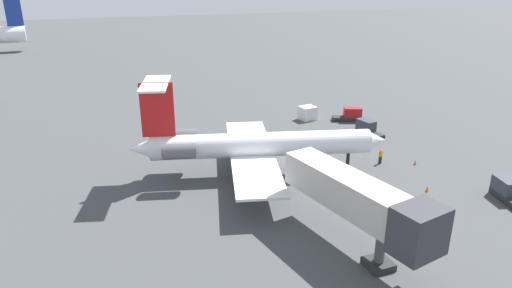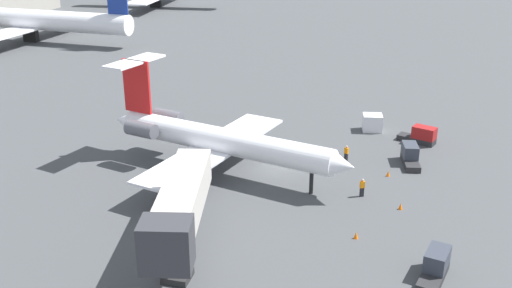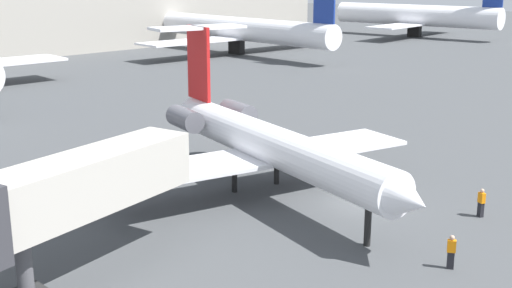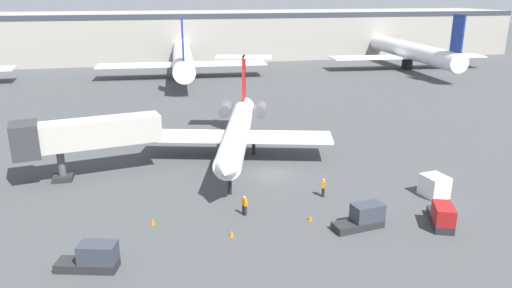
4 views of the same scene
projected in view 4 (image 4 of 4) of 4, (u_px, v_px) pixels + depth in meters
The scene contains 15 objects.
ground_plane at pixel (271, 174), 48.08m from camera, with size 400.00×400.00×0.10m, color #424447.
regional_jet at pixel (238, 127), 51.80m from camera, with size 20.63×25.91×9.88m.
jet_bridge at pixel (78, 135), 45.84m from camera, with size 13.90×5.49×6.00m.
ground_crew_marshaller at pixel (244, 205), 38.97m from camera, with size 0.43×0.48×1.69m.
ground_crew_loader at pixel (323, 188), 42.50m from camera, with size 0.41×0.47×1.69m.
baggage_tug_lead at pixel (363, 218), 36.92m from camera, with size 4.17×2.02×1.90m.
baggage_tug_trailing at pixel (93, 258), 31.31m from camera, with size 4.23×2.39×1.90m.
baggage_tug_spare at pixel (442, 216), 37.12m from camera, with size 2.79×4.23×1.90m.
cargo_container_uld at pixel (434, 186), 42.60m from camera, with size 2.22×2.42×1.91m.
traffic_cone_near at pixel (153, 221), 37.53m from camera, with size 0.36×0.36×0.55m.
traffic_cone_mid at pixel (231, 233), 35.68m from camera, with size 0.36×0.36×0.55m.
traffic_cone_far at pixel (310, 217), 38.18m from camera, with size 0.36×0.36×0.55m.
terminal_building at pixel (190, 35), 129.16m from camera, with size 178.78×23.10×12.13m.
parked_airliner_centre at pixel (183, 58), 99.68m from camera, with size 35.17×41.67×13.30m.
parked_airliner_east_mid at pixel (409, 51), 111.24m from camera, with size 36.75×43.53×13.23m.
Camera 4 is at (-11.17, -43.49, 17.46)m, focal length 33.74 mm.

